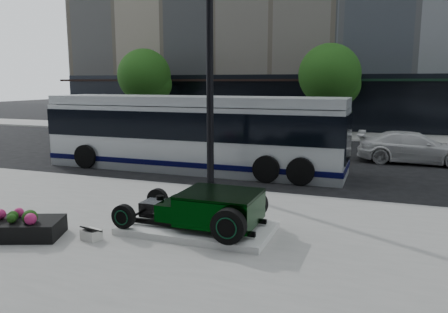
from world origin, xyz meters
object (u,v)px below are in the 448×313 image
(hot_rod, at_px, (211,208))
(lamppost, at_px, (210,81))
(transit_bus, at_px, (193,133))
(white_sedan, at_px, (413,148))
(flower_planter, at_px, (16,227))

(hot_rod, xyz_separation_m, lamppost, (-1.58, 3.88, 2.83))
(lamppost, bearing_deg, hot_rod, -67.90)
(lamppost, xyz_separation_m, transit_bus, (-2.04, 3.21, -2.04))
(transit_bus, relative_size, white_sedan, 2.60)
(flower_planter, distance_m, transit_bus, 8.90)
(transit_bus, bearing_deg, white_sedan, 28.07)
(flower_planter, distance_m, white_sedan, 15.92)
(transit_bus, bearing_deg, flower_planter, -91.95)
(transit_bus, bearing_deg, hot_rod, -62.97)
(flower_planter, relative_size, white_sedan, 0.46)
(flower_planter, height_order, white_sedan, white_sedan)
(lamppost, height_order, white_sedan, lamppost)
(hot_rod, bearing_deg, flower_planter, -156.18)
(lamppost, height_order, flower_planter, lamppost)
(hot_rod, distance_m, lamppost, 5.06)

